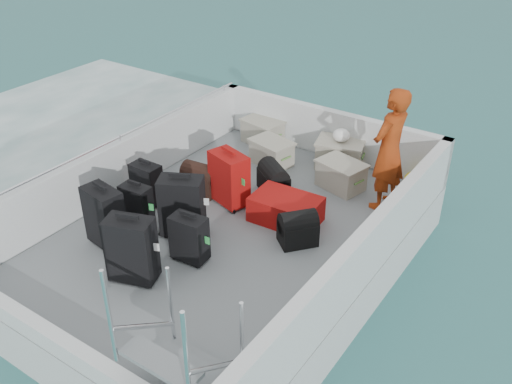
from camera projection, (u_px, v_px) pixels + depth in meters
ground at (231, 270)px, 7.14m from camera, size 160.00×160.00×0.00m
ferry_hull at (230, 250)px, 6.98m from camera, size 3.60×5.00×0.60m
deck at (230, 229)px, 6.83m from camera, size 3.30×4.70×0.02m
deck_fittings at (237, 224)px, 6.24m from camera, size 3.60×5.00×0.90m
suitcase_0 at (105, 218)px, 6.37m from camera, size 0.51×0.34×0.72m
suitcase_1 at (137, 207)px, 6.73m from camera, size 0.38×0.24×0.55m
suitcase_2 at (147, 184)px, 7.19m from camera, size 0.38×0.23×0.55m
suitcase_3 at (132, 250)px, 5.83m from camera, size 0.55×0.43×0.74m
suitcase_4 at (182, 207)px, 6.56m from camera, size 0.58×0.49×0.73m
suitcase_5 at (229, 179)px, 7.16m from camera, size 0.57×0.44×0.69m
suitcase_6 at (189, 239)px, 6.17m from camera, size 0.41×0.26×0.55m
suitcase_8 at (286, 209)px, 6.90m from camera, size 0.84×0.58×0.32m
duffel_0 at (201, 181)px, 7.49m from camera, size 0.50×0.34×0.32m
duffel_1 at (274, 181)px, 7.49m from camera, size 0.56×0.52×0.32m
duffel_2 at (298, 231)px, 6.50m from camera, size 0.50×0.51×0.32m
crate_0 at (263, 132)px, 8.78m from camera, size 0.62×0.48×0.34m
crate_1 at (272, 153)px, 8.17m from camera, size 0.63×0.50×0.34m
crate_2 at (340, 155)px, 8.08m from camera, size 0.71×0.58×0.38m
crate_3 at (341, 176)px, 7.58m from camera, size 0.66×0.53×0.35m
yellow_bag at (414, 180)px, 7.62m from camera, size 0.28×0.26×0.22m
white_bag at (341, 137)px, 7.94m from camera, size 0.24×0.24×0.18m
passenger at (389, 150)px, 6.89m from camera, size 0.49×0.64×1.57m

